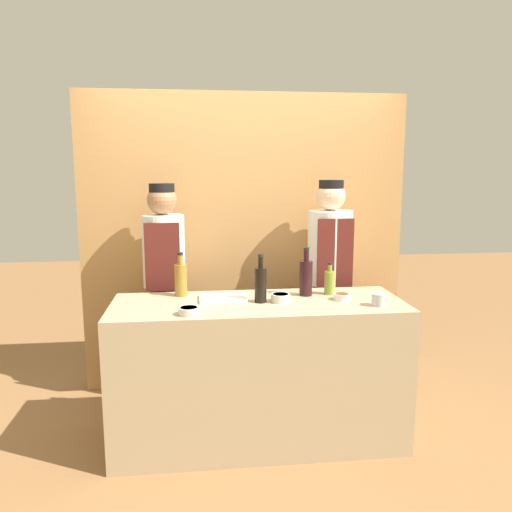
{
  "coord_description": "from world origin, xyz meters",
  "views": [
    {
      "loc": [
        -0.38,
        -3.11,
        1.8
      ],
      "look_at": [
        0.0,
        0.14,
        1.23
      ],
      "focal_mm": 35.0,
      "sensor_mm": 36.0,
      "label": 1
    }
  ],
  "objects": [
    {
      "name": "cup_steel",
      "position": [
        0.74,
        -0.18,
        0.99
      ],
      "size": [
        0.09,
        0.09,
        0.08
      ],
      "color": "#B7B7BC",
      "rests_on": "counter"
    },
    {
      "name": "sauce_bowl_brown",
      "position": [
        0.55,
        -0.01,
        0.97
      ],
      "size": [
        0.11,
        0.11,
        0.04
      ],
      "color": "silver",
      "rests_on": "counter"
    },
    {
      "name": "chef_left",
      "position": [
        -0.64,
        0.65,
        0.94
      ],
      "size": [
        0.32,
        0.32,
        1.7
      ],
      "color": "#28282D",
      "rests_on": "ground_plane"
    },
    {
      "name": "sauce_bowl_yellow",
      "position": [
        0.14,
        -0.01,
        0.98
      ],
      "size": [
        0.12,
        0.12,
        0.05
      ],
      "color": "silver",
      "rests_on": "counter"
    },
    {
      "name": "cutting_board",
      "position": [
        -0.23,
        0.09,
        0.96
      ],
      "size": [
        0.31,
        0.21,
        0.02
      ],
      "color": "white",
      "rests_on": "counter"
    },
    {
      "name": "bottle_oil",
      "position": [
        0.51,
        0.15,
        1.04
      ],
      "size": [
        0.07,
        0.07,
        0.22
      ],
      "color": "olive",
      "rests_on": "counter"
    },
    {
      "name": "bottle_wine",
      "position": [
        0.34,
        0.14,
        1.08
      ],
      "size": [
        0.09,
        0.09,
        0.33
      ],
      "color": "black",
      "rests_on": "counter"
    },
    {
      "name": "sauce_bowl_green",
      "position": [
        -0.44,
        -0.23,
        0.98
      ],
      "size": [
        0.12,
        0.12,
        0.04
      ],
      "color": "silver",
      "rests_on": "counter"
    },
    {
      "name": "ground_plane",
      "position": [
        0.0,
        0.0,
        0.0
      ],
      "size": [
        14.0,
        14.0,
        0.0
      ],
      "primitive_type": "plane",
      "color": "olive"
    },
    {
      "name": "counter",
      "position": [
        0.0,
        0.0,
        0.47
      ],
      "size": [
        1.9,
        0.69,
        0.95
      ],
      "color": "tan",
      "rests_on": "ground_plane"
    },
    {
      "name": "chef_right",
      "position": [
        0.64,
        0.65,
        0.94
      ],
      "size": [
        0.34,
        0.34,
        1.72
      ],
      "color": "#28282D",
      "rests_on": "ground_plane"
    },
    {
      "name": "bottle_soy",
      "position": [
        0.01,
        0.0,
        1.07
      ],
      "size": [
        0.08,
        0.08,
        0.32
      ],
      "color": "black",
      "rests_on": "counter"
    },
    {
      "name": "cabinet_wall",
      "position": [
        0.0,
        0.99,
        1.2
      ],
      "size": [
        2.63,
        0.18,
        2.4
      ],
      "color": "#B7844C",
      "rests_on": "ground_plane"
    },
    {
      "name": "bottle_vinegar",
      "position": [
        -0.5,
        0.23,
        1.07
      ],
      "size": [
        0.09,
        0.09,
        0.3
      ],
      "color": "olive",
      "rests_on": "counter"
    }
  ]
}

